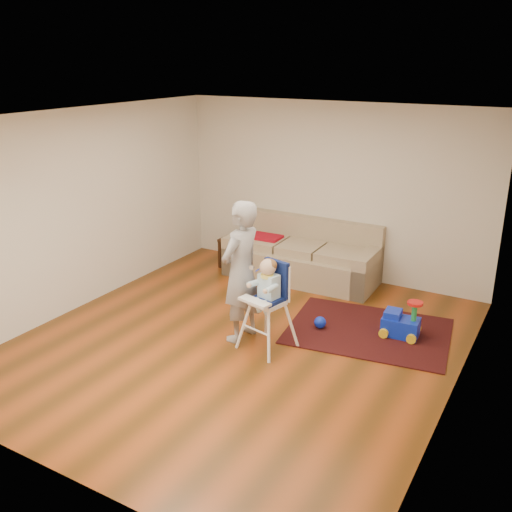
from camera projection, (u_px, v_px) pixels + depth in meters
The scene contains 9 objects.
ground at pixel (240, 342), 7.00m from camera, with size 5.50×5.50×0.00m, color #552F0E.
room_envelope at pixel (261, 184), 6.81m from camera, with size 5.04×5.52×2.72m.
sofa at pixel (302, 251), 8.86m from camera, with size 2.39×1.03×0.91m.
side_table at pixel (238, 252), 9.46m from camera, with size 0.49×0.49×0.49m, color black, non-canonical shape.
area_rug at pixel (368, 331), 7.27m from camera, with size 1.99×1.49×0.02m, color black.
ride_on_toy at pixel (401, 317), 7.06m from camera, with size 0.45×0.32×0.49m, color #102CDE, non-canonical shape.
toy_ball at pixel (320, 322), 7.31m from camera, with size 0.16×0.16×0.16m, color #102CDE.
high_chair at pixel (268, 306), 6.70m from camera, with size 0.63×0.63×1.14m.
adult at pixel (241, 272), 6.83m from camera, with size 0.64×0.42×1.75m, color gray.
Camera 1 is at (3.29, -5.32, 3.33)m, focal length 40.00 mm.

